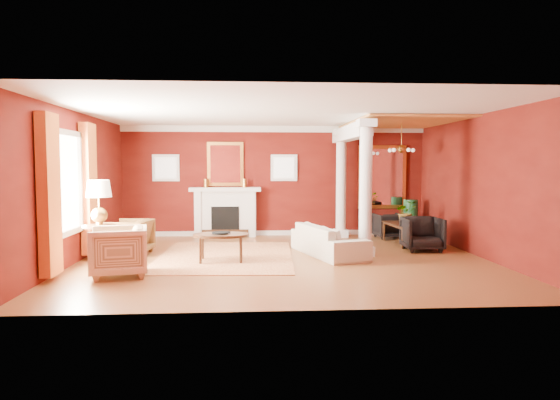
{
  "coord_description": "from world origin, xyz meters",
  "views": [
    {
      "loc": [
        -0.71,
        -9.76,
        1.87
      ],
      "look_at": [
        -0.05,
        0.49,
        1.15
      ],
      "focal_mm": 32.0,
      "sensor_mm": 36.0,
      "label": 1
    }
  ],
  "objects": [
    {
      "name": "armchair_stripe",
      "position": [
        -2.89,
        -1.31,
        0.47
      ],
      "size": [
        1.01,
        1.06,
        0.93
      ],
      "primitive_type": "imported",
      "rotation": [
        0.0,
        0.0,
        -1.37
      ],
      "color": "#CDA888",
      "rests_on": "ground"
    },
    {
      "name": "dining_chair_near",
      "position": [
        3.09,
        0.8,
        0.41
      ],
      "size": [
        0.81,
        0.77,
        0.82
      ],
      "primitive_type": "imported",
      "rotation": [
        0.0,
        0.0,
        -0.03
      ],
      "color": "black",
      "rests_on": "ground"
    },
    {
      "name": "base_trim",
      "position": [
        0.0,
        3.46,
        0.06
      ],
      "size": [
        8.0,
        0.08,
        0.12
      ],
      "primitive_type": "cube",
      "color": "silver",
      "rests_on": "ground"
    },
    {
      "name": "column_front",
      "position": [
        1.7,
        0.3,
        1.43
      ],
      "size": [
        0.36,
        0.36,
        2.8
      ],
      "color": "silver",
      "rests_on": "ground"
    },
    {
      "name": "column_back",
      "position": [
        1.7,
        3.0,
        1.43
      ],
      "size": [
        0.36,
        0.36,
        2.8
      ],
      "color": "silver",
      "rests_on": "ground"
    },
    {
      "name": "armchair_leopard",
      "position": [
        -3.18,
        0.77,
        0.41
      ],
      "size": [
        0.88,
        0.92,
        0.82
      ],
      "primitive_type": "imported",
      "rotation": [
        0.0,
        0.0,
        -1.75
      ],
      "color": "black",
      "rests_on": "ground"
    },
    {
      "name": "header_beam",
      "position": [
        1.7,
        1.9,
        2.62
      ],
      "size": [
        0.3,
        3.2,
        0.32
      ],
      "primitive_type": "cube",
      "color": "silver",
      "rests_on": "column_front"
    },
    {
      "name": "dining_mirror",
      "position": [
        2.9,
        3.45,
        1.55
      ],
      "size": [
        1.3,
        0.07,
        1.7
      ],
      "color": "gold",
      "rests_on": "room_shell"
    },
    {
      "name": "room_shell",
      "position": [
        0.0,
        0.0,
        2.02
      ],
      "size": [
        8.04,
        7.04,
        2.92
      ],
      "color": "#5F150D",
      "rests_on": "ground"
    },
    {
      "name": "dining_table",
      "position": [
        3.05,
        1.73,
        0.39
      ],
      "size": [
        0.59,
        1.43,
        0.78
      ],
      "primitive_type": "imported",
      "rotation": [
        0.0,
        0.0,
        1.64
      ],
      "color": "black",
      "rests_on": "ground"
    },
    {
      "name": "flank_window_right",
      "position": [
        0.25,
        3.46,
        1.8
      ],
      "size": [
        0.7,
        0.07,
        0.7
      ],
      "color": "silver",
      "rests_on": "room_shell"
    },
    {
      "name": "flank_window_left",
      "position": [
        -2.85,
        3.46,
        1.8
      ],
      "size": [
        0.7,
        0.07,
        0.7
      ],
      "color": "silver",
      "rests_on": "room_shell"
    },
    {
      "name": "chandelier",
      "position": [
        2.9,
        1.8,
        2.25
      ],
      "size": [
        0.6,
        0.62,
        0.75
      ],
      "color": "#BF913C",
      "rests_on": "room_shell"
    },
    {
      "name": "potted_plant",
      "position": [
        3.01,
        1.72,
        0.99
      ],
      "size": [
        0.52,
        0.58,
        0.43
      ],
      "primitive_type": "imported",
      "rotation": [
        0.0,
        0.0,
        0.06
      ],
      "color": "#26591E",
      "rests_on": "dining_table"
    },
    {
      "name": "fireplace",
      "position": [
        -1.3,
        3.32,
        0.65
      ],
      "size": [
        1.85,
        0.42,
        1.29
      ],
      "color": "silver",
      "rests_on": "ground"
    },
    {
      "name": "coffee_book",
      "position": [
        -1.23,
        -0.16,
        0.66
      ],
      "size": [
        0.16,
        0.02,
        0.22
      ],
      "primitive_type": "imported",
      "rotation": [
        0.0,
        0.0,
        0.03
      ],
      "color": "black",
      "rests_on": "coffee_table"
    },
    {
      "name": "dining_chair_far",
      "position": [
        2.89,
        2.72,
        0.35
      ],
      "size": [
        0.74,
        0.71,
        0.71
      ],
      "primitive_type": "imported",
      "rotation": [
        0.0,
        0.0,
        3.24
      ],
      "color": "black",
      "rests_on": "ground"
    },
    {
      "name": "amber_ceiling",
      "position": [
        2.85,
        1.75,
        2.87
      ],
      "size": [
        2.3,
        3.4,
        0.04
      ],
      "primitive_type": "cube",
      "color": "#CD833C",
      "rests_on": "room_shell"
    },
    {
      "name": "left_window",
      "position": [
        -3.89,
        -0.6,
        1.42
      ],
      "size": [
        0.21,
        2.55,
        2.6
      ],
      "color": "white",
      "rests_on": "room_shell"
    },
    {
      "name": "side_table",
      "position": [
        -3.5,
        -0.25,
        1.08
      ],
      "size": [
        0.64,
        0.64,
        1.59
      ],
      "rotation": [
        0.0,
        0.0,
        -0.34
      ],
      "color": "black",
      "rests_on": "ground"
    },
    {
      "name": "crown_trim",
      "position": [
        0.0,
        3.46,
        2.82
      ],
      "size": [
        8.0,
        0.08,
        0.16
      ],
      "primitive_type": "cube",
      "color": "silver",
      "rests_on": "room_shell"
    },
    {
      "name": "overmantel_mirror",
      "position": [
        -1.3,
        3.45,
        1.9
      ],
      "size": [
        0.95,
        0.07,
        1.15
      ],
      "color": "gold",
      "rests_on": "fireplace"
    },
    {
      "name": "ground",
      "position": [
        0.0,
        0.0,
        0.0
      ],
      "size": [
        8.0,
        8.0,
        0.0
      ],
      "primitive_type": "plane",
      "color": "brown",
      "rests_on": "ground"
    },
    {
      "name": "sofa",
      "position": [
        0.96,
        0.43,
        0.42
      ],
      "size": [
        1.22,
        2.24,
        0.84
      ],
      "primitive_type": "imported",
      "rotation": [
        0.0,
        0.0,
        1.86
      ],
      "color": "beige",
      "rests_on": "ground"
    },
    {
      "name": "rug",
      "position": [
        -1.17,
        0.39,
        0.01
      ],
      "size": [
        2.87,
        3.72,
        0.01
      ],
      "primitive_type": "cube",
      "rotation": [
        0.0,
        0.0,
        -0.05
      ],
      "color": "maroon",
      "rests_on": "ground"
    },
    {
      "name": "green_urn",
      "position": [
        3.5,
        2.86,
        0.39
      ],
      "size": [
        0.41,
        0.41,
        0.99
      ],
      "color": "#143F1F",
      "rests_on": "ground"
    },
    {
      "name": "coffee_table",
      "position": [
        -1.23,
        -0.16,
        0.5
      ],
      "size": [
        1.08,
        1.08,
        0.55
      ],
      "rotation": [
        0.0,
        0.0,
        0.37
      ],
      "color": "black",
      "rests_on": "ground"
    }
  ]
}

